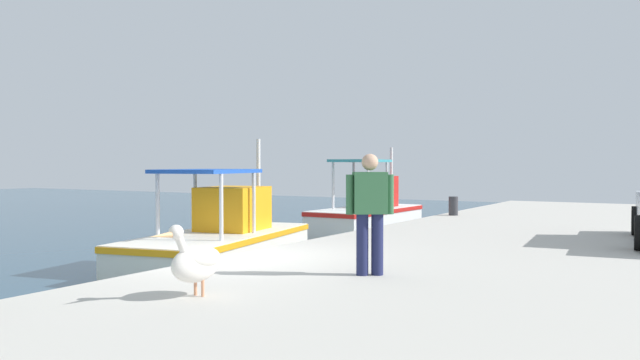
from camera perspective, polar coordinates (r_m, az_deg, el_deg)
quay_pier at (r=8.19m, az=20.01°, el=-11.84°), size 36.00×10.00×0.80m
fishing_boat_second at (r=14.14m, az=-8.90°, el=-5.37°), size 5.77×3.14×2.89m
fishing_boat_third at (r=19.70m, az=4.31°, el=-3.23°), size 4.72×1.80×2.82m
pelican at (r=7.20m, az=-11.08°, el=-7.12°), size 0.96×0.43×0.82m
fisherman_standing at (r=8.40m, az=4.50°, el=-2.53°), size 0.46×0.53×1.60m
mooring_bollard_second at (r=18.61m, az=11.88°, el=-2.29°), size 0.27×0.27×0.54m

